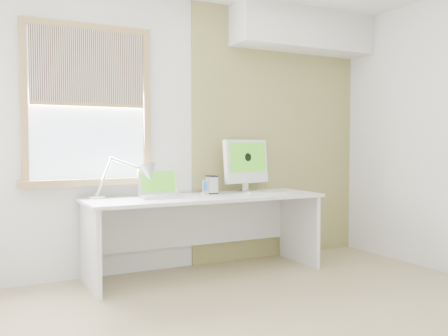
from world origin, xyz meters
TOP-DOWN VIEW (x-y plane):
  - room at (0.00, 0.00)m, footprint 4.04×3.54m
  - accent_wall at (1.00, 1.74)m, footprint 2.00×0.02m
  - soffit at (1.20, 1.57)m, footprint 1.60×0.40m
  - window at (-1.00, 1.71)m, footprint 1.20×0.14m
  - desk at (-0.02, 1.44)m, footprint 2.20×0.70m
  - desk_lamp at (-0.61, 1.52)m, footprint 0.63×0.34m
  - laptop at (-0.44, 1.46)m, footprint 0.39×0.33m
  - phone_dock at (0.02, 1.48)m, footprint 0.09×0.09m
  - external_drive at (0.12, 1.54)m, footprint 0.10×0.14m
  - imac at (0.52, 1.57)m, footprint 0.54×0.22m
  - keyboard at (0.55, 1.23)m, footprint 0.40×0.16m
  - mouse at (0.36, 1.22)m, footprint 0.06×0.10m

SIDE VIEW (x-z plane):
  - desk at x=-0.02m, z-range 0.17..0.90m
  - keyboard at x=0.55m, z-range 0.73..0.75m
  - mouse at x=0.36m, z-range 0.73..0.76m
  - phone_dock at x=0.02m, z-range 0.70..0.84m
  - laptop at x=-0.44m, z-range 0.67..0.92m
  - external_drive at x=0.12m, z-range 0.73..0.90m
  - desk_lamp at x=-0.61m, z-range 0.74..1.11m
  - imac at x=0.52m, z-range 0.76..1.28m
  - room at x=0.00m, z-range -0.02..2.62m
  - accent_wall at x=1.00m, z-range 0.00..2.60m
  - window at x=-1.00m, z-range 0.83..2.25m
  - soffit at x=1.20m, z-range 2.19..2.61m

